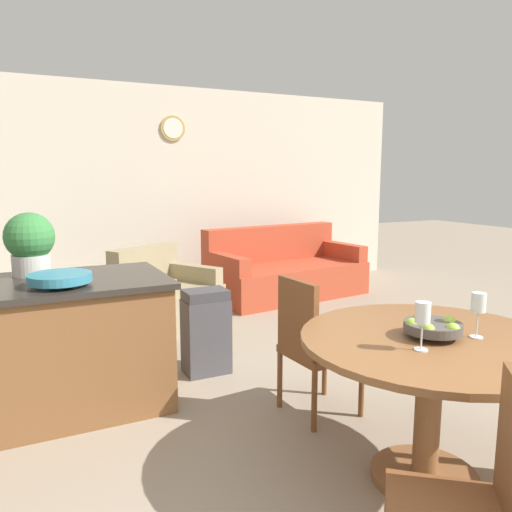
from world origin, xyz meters
TOP-DOWN VIEW (x-y plane):
  - wall_back at (0.00, 5.52)m, footprint 8.00×0.09m
  - dining_table at (0.42, 0.79)m, footprint 1.30×1.30m
  - dining_chair_near_left at (-0.09, 0.07)m, footprint 0.59×0.59m
  - dining_chair_far_side at (0.28, 1.66)m, footprint 0.45×0.45m
  - fruit_bowl at (0.42, 0.79)m, footprint 0.28×0.28m
  - wine_glass_left at (0.24, 0.68)m, footprint 0.07×0.07m
  - wine_glass_right at (0.62, 0.69)m, footprint 0.07×0.07m
  - kitchen_island at (-1.20, 2.48)m, footprint 1.45×0.89m
  - teal_bowl at (-1.17, 2.29)m, footprint 0.38×0.38m
  - potted_plant at (-1.31, 2.74)m, footprint 0.33×0.33m
  - trash_bin at (-0.09, 2.64)m, footprint 0.35×0.24m
  - couch at (1.75, 4.65)m, footprint 2.11×1.21m
  - armchair at (-0.00, 4.12)m, footprint 1.19×1.20m

SIDE VIEW (x-z plane):
  - armchair at x=0.00m, z-range -0.12..0.68m
  - couch at x=1.75m, z-range -0.14..0.75m
  - trash_bin at x=-0.09m, z-range 0.00..0.67m
  - kitchen_island at x=-1.20m, z-range 0.00..0.89m
  - dining_chair_near_left at x=-0.09m, z-range 0.04..0.96m
  - dining_chair_far_side at x=0.28m, z-range 0.04..0.96m
  - dining_table at x=0.42m, z-range 0.21..0.98m
  - fruit_bowl at x=0.42m, z-range 0.77..0.87m
  - teal_bowl at x=-1.17m, z-range 0.90..0.97m
  - wine_glass_left at x=0.24m, z-range 0.83..1.05m
  - wine_glass_right at x=0.62m, z-range 0.83..1.05m
  - potted_plant at x=-1.31m, z-range 0.90..1.33m
  - wall_back at x=0.00m, z-range 0.00..2.70m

